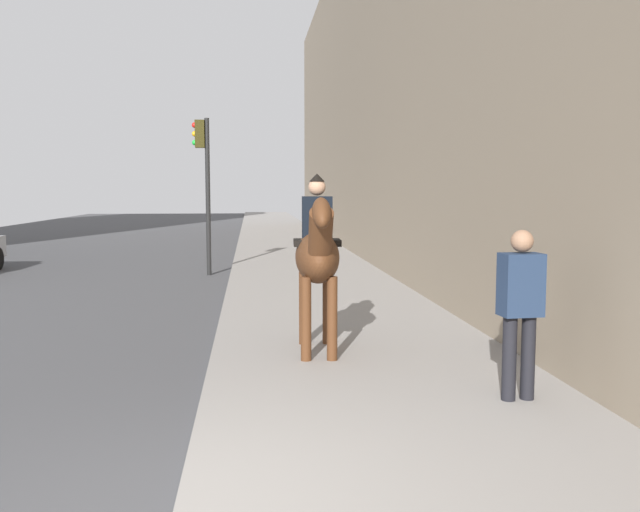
% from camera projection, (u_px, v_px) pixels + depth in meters
% --- Properties ---
extents(mounted_horse_near, '(2.15, 0.63, 2.30)m').
position_uv_depth(mounted_horse_near, '(318.00, 254.00, 8.51)').
color(mounted_horse_near, '#4C2B16').
rests_on(mounted_horse_near, sidewalk_slab).
extents(pedestrian_greeting, '(0.29, 0.42, 1.70)m').
position_uv_depth(pedestrian_greeting, '(520.00, 303.00, 6.62)').
color(pedestrian_greeting, black).
rests_on(pedestrian_greeting, sidewalk_slab).
extents(traffic_light_near_curb, '(0.20, 0.44, 4.03)m').
position_uv_depth(traffic_light_near_curb, '(204.00, 171.00, 17.20)').
color(traffic_light_near_curb, black).
rests_on(traffic_light_near_curb, ground).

